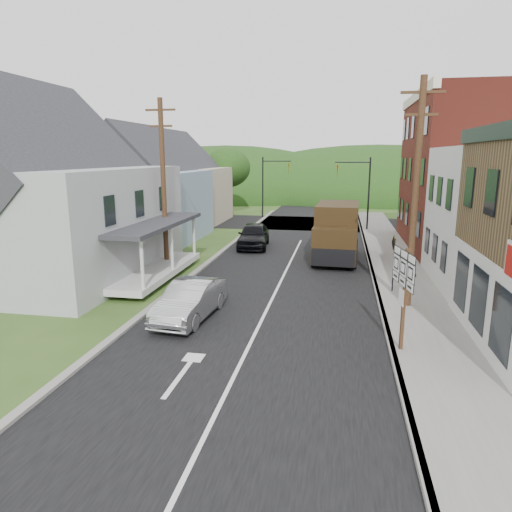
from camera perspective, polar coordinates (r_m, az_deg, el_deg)
The scene contains 23 objects.
ground at distance 16.48m, azimuth 0.11°, elevation -9.30°, with size 120.00×120.00×0.00m, color #2D4719.
road at distance 25.94m, azimuth 4.10°, elevation -1.22°, with size 9.00×90.00×0.02m, color black.
cross_road at distance 42.59m, azimuth 6.70°, elevation 4.09°, with size 60.00×9.00×0.02m, color black.
sidewalk_right at distance 24.04m, azimuth 17.68°, elevation -2.70°, with size 2.80×55.00×0.15m, color slate.
curb_right at distance 23.90m, azimuth 14.46°, elevation -2.59°, with size 0.20×55.00×0.15m, color slate.
curb_left at distance 24.96m, azimuth -7.10°, elevation -1.68°, with size 0.30×55.00×0.12m, color slate.
storefront_red at distance 33.19m, azimuth 25.77°, elevation 9.30°, with size 8.00×12.00×10.00m, color maroon.
house_gray at distance 25.79m, azimuth -24.66°, elevation 7.15°, with size 10.20×12.24×8.35m.
house_blue at distance 34.97m, azimuth -12.83°, elevation 8.16°, with size 7.14×8.16×7.28m.
house_cream at distance 43.53m, azimuth -8.74°, elevation 9.09°, with size 7.14×8.16×7.28m.
utility_pole_right at distance 18.83m, azimuth 19.31°, elevation 7.34°, with size 1.60×0.26×9.00m.
utility_pole_left at distance 24.89m, azimuth -11.50°, elevation 8.85°, with size 1.60×0.26×9.00m.
traffic_signal_right at distance 38.66m, azimuth 12.92°, elevation 8.62°, with size 2.87×0.20×6.00m.
traffic_signal_left at distance 46.16m, azimuth 1.72°, elevation 9.49°, with size 2.87×0.20×6.00m.
tree_left_b at distance 33.53m, azimuth -25.97°, elevation 9.10°, with size 4.80×4.80×6.94m.
tree_left_c at distance 41.27m, azimuth -21.77°, elevation 11.32°, with size 5.80×5.80×8.41m.
tree_left_d at distance 48.52m, azimuth -3.59°, elevation 10.94°, with size 4.80×4.80×6.94m.
forested_ridge at distance 70.38m, azimuth 8.29°, elevation 7.30°, with size 90.00×30.00×16.00m, color black.
silver_sedan at distance 17.57m, azimuth -8.20°, elevation -5.55°, with size 1.52×4.35×1.43m, color silver.
dark_sedan at distance 30.91m, azimuth -0.31°, elevation 2.57°, with size 1.94×4.82×1.64m, color black.
delivery_van at distance 27.42m, azimuth 10.06°, elevation 2.96°, with size 2.68×6.05×3.33m.
route_sign_cluster at distance 14.65m, azimuth 17.97°, elevation -3.47°, with size 0.43×1.82×3.23m.
warning_sign at distance 21.12m, azimuth 16.84°, elevation 0.06°, with size 0.15×0.70×2.54m.
Camera 1 is at (2.76, -15.06, 6.09)m, focal length 32.00 mm.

